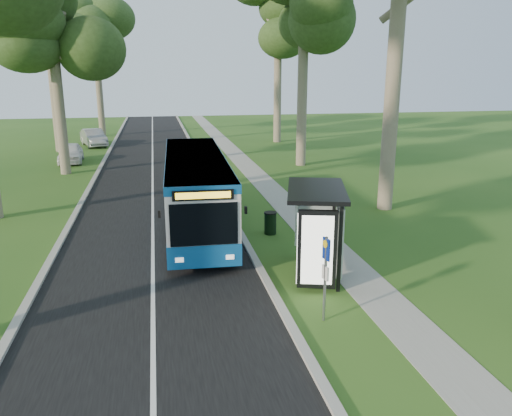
{
  "coord_description": "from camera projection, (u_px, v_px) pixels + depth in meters",
  "views": [
    {
      "loc": [
        -3.17,
        -15.57,
        6.41
      ],
      "look_at": [
        0.28,
        1.6,
        1.6
      ],
      "focal_mm": 35.0,
      "sensor_mm": 36.0,
      "label": 1
    }
  ],
  "objects": [
    {
      "name": "road",
      "position": [
        153.0,
        199.0,
        25.81
      ],
      "size": [
        7.0,
        100.0,
        0.02
      ],
      "primitive_type": "cube",
      "color": "black",
      "rests_on": "ground"
    },
    {
      "name": "kerb_east",
      "position": [
        220.0,
        195.0,
        26.46
      ],
      "size": [
        0.25,
        100.0,
        0.12
      ],
      "primitive_type": "cube",
      "color": "#9E9B93",
      "rests_on": "ground"
    },
    {
      "name": "tree_west_d",
      "position": [
        45.0,
        0.0,
        38.31
      ],
      "size": [
        5.2,
        5.2,
        15.75
      ],
      "color": "#7A6B56",
      "rests_on": "ground"
    },
    {
      "name": "car_white",
      "position": [
        70.0,
        153.0,
        36.16
      ],
      "size": [
        1.94,
        4.2,
        1.39
      ],
      "primitive_type": "imported",
      "rotation": [
        0.0,
        0.0,
        0.07
      ],
      "color": "white",
      "rests_on": "ground"
    },
    {
      "name": "centre_line",
      "position": [
        153.0,
        199.0,
        25.81
      ],
      "size": [
        0.12,
        100.0,
        0.0
      ],
      "primitive_type": "cube",
      "color": "white",
      "rests_on": "road"
    },
    {
      "name": "litter_bin",
      "position": [
        270.0,
        223.0,
        20.25
      ],
      "size": [
        0.52,
        0.52,
        0.92
      ],
      "rotation": [
        0.0,
        0.0,
        0.14
      ],
      "color": "black",
      "rests_on": "ground"
    },
    {
      "name": "kerb_west",
      "position": [
        82.0,
        202.0,
        25.13
      ],
      "size": [
        0.25,
        100.0,
        0.12
      ],
      "primitive_type": "cube",
      "color": "#9E9B93",
      "rests_on": "ground"
    },
    {
      "name": "footpath",
      "position": [
        275.0,
        193.0,
        27.05
      ],
      "size": [
        1.5,
        100.0,
        0.02
      ],
      "primitive_type": "cube",
      "color": "gray",
      "rests_on": "ground"
    },
    {
      "name": "ground",
      "position": [
        257.0,
        266.0,
        17.03
      ],
      "size": [
        120.0,
        120.0,
        0.0
      ],
      "primitive_type": "plane",
      "color": "#264E18",
      "rests_on": "ground"
    },
    {
      "name": "tree_east_d",
      "position": [
        278.0,
        8.0,
        43.79
      ],
      "size": [
        5.2,
        5.2,
        15.9
      ],
      "color": "#7A6B56",
      "rests_on": "ground"
    },
    {
      "name": "car_silver",
      "position": [
        94.0,
        138.0,
        44.15
      ],
      "size": [
        2.87,
        4.76,
        1.48
      ],
      "primitive_type": "imported",
      "rotation": [
        0.0,
        0.0,
        0.31
      ],
      "color": "#9C9EA4",
      "rests_on": "ground"
    },
    {
      "name": "tree_west_e",
      "position": [
        94.0,
        30.0,
        48.61
      ],
      "size": [
        5.2,
        5.2,
        13.89
      ],
      "color": "#7A6B56",
      "rests_on": "ground"
    },
    {
      "name": "bus",
      "position": [
        196.0,
        190.0,
        21.02
      ],
      "size": [
        2.81,
        11.5,
        3.03
      ],
      "rotation": [
        0.0,
        0.0,
        -0.04
      ],
      "color": "silver",
      "rests_on": "ground"
    },
    {
      "name": "bus_shelter",
      "position": [
        325.0,
        217.0,
        15.5
      ],
      "size": [
        2.64,
        3.69,
        2.85
      ],
      "rotation": [
        0.0,
        0.0,
        -0.28
      ],
      "color": "black",
      "rests_on": "ground"
    },
    {
      "name": "tree_west_c",
      "position": [
        49.0,
        8.0,
        29.67
      ],
      "size": [
        5.2,
        5.2,
        13.54
      ],
      "color": "#7A6B56",
      "rests_on": "ground"
    },
    {
      "name": "bus_stop_sign",
      "position": [
        325.0,
        269.0,
        12.91
      ],
      "size": [
        0.11,
        0.33,
        2.34
      ],
      "rotation": [
        0.0,
        0.0,
        0.19
      ],
      "color": "gray",
      "rests_on": "ground"
    }
  ]
}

